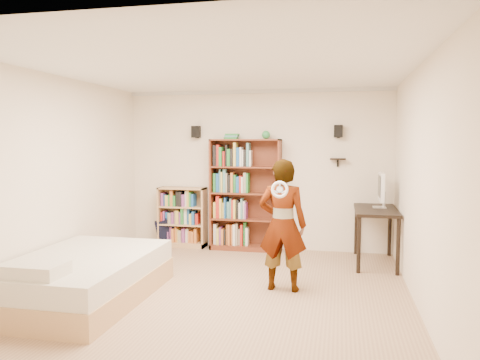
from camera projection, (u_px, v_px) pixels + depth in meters
The scene contains 14 objects.
ground at pixel (221, 294), 5.65m from camera, with size 4.50×5.00×0.01m, color tan.
room_shell at pixel (220, 148), 5.50m from camera, with size 4.52×5.02×2.71m.
crown_molding at pixel (220, 70), 5.43m from camera, with size 4.50×5.00×0.06m.
speaker_left at pixel (196, 132), 8.04m from camera, with size 0.14×0.12×0.20m, color black.
speaker_right at pixel (338, 131), 7.54m from camera, with size 0.14×0.12×0.20m, color black.
wall_shelf at pixel (338, 159), 7.59m from camera, with size 0.25×0.16×0.03m, color black.
tall_bookshelf at pixel (245, 195), 7.88m from camera, with size 1.18×0.35×1.87m, color maroon, non-canonical shape.
low_bookshelf at pixel (182, 217), 8.16m from camera, with size 0.83×0.31×1.03m, color tan, non-canonical shape.
computer_desk at pixel (375, 236), 7.00m from camera, with size 0.61×1.22×0.83m, color black, non-canonical shape.
imac at pixel (380, 190), 7.04m from camera, with size 0.11×0.53×0.53m, color white, non-canonical shape.
daybed at pixel (82, 272), 5.42m from camera, with size 1.42×2.19×0.64m, color silver, non-canonical shape.
person at pixel (283, 225), 5.74m from camera, with size 0.59×0.39×1.63m, color black.
wii_wheel at pixel (280, 190), 5.41m from camera, with size 0.20×0.20×0.04m, color white.
navy_bag at pixel (166, 232), 8.24m from camera, with size 0.36×0.23×0.48m, color black, non-canonical shape.
Camera 1 is at (1.39, -5.34, 1.85)m, focal length 35.00 mm.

